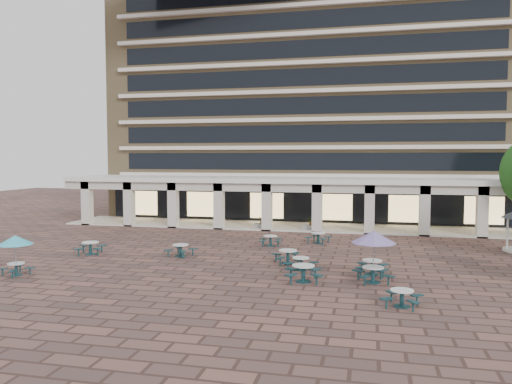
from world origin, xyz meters
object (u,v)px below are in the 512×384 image
Objects in this scene: picnic_table_3 at (402,297)px; planter_right at (312,225)px; planter_left at (263,223)px; picnic_table_2 at (372,266)px.

picnic_table_3 is 21.29m from planter_right.
planter_left is at bearing -180.00° from planter_right.
planter_right is (4.20, 0.00, -0.03)m from planter_left.
planter_left is (-10.27, 20.40, 0.09)m from picnic_table_3.
planter_right reaches higher than picnic_table_3.
planter_left is (-9.10, 14.81, 0.05)m from picnic_table_2.
picnic_table_2 is at bearing 114.72° from picnic_table_3.
planter_right reaches higher than picnic_table_2.
picnic_table_2 is 17.38m from planter_left.
planter_left is 4.20m from planter_right.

